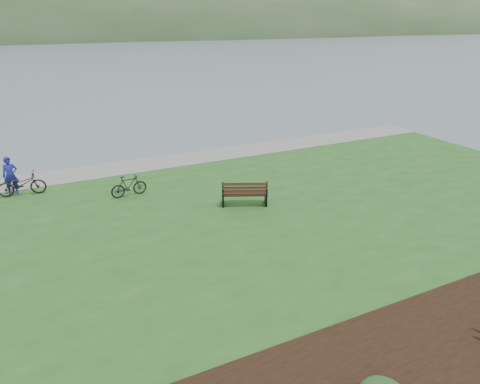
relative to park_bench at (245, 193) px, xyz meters
name	(u,v)px	position (x,y,z in m)	size (l,w,h in m)	color
ground	(215,220)	(-1.29, 0.04, -0.96)	(600.00, 600.00, 0.00)	slate
lawn	(237,237)	(-1.29, -1.96, -0.76)	(34.00, 20.00, 0.40)	#255B20
shoreline_path	(164,162)	(-1.29, 6.94, -0.54)	(34.00, 2.20, 0.03)	gray
far_hillside	(93,39)	(18.71, 170.04, -0.96)	(580.00, 80.00, 38.00)	#375832
park_bench	(245,193)	(0.00, 0.00, 0.00)	(1.95, 1.41, 1.12)	#321C13
person	(10,172)	(-8.47, 5.58, 0.42)	(0.71, 0.49, 1.96)	navy
bicycle_a	(22,184)	(-8.10, 5.20, -0.05)	(1.93, 0.67, 1.01)	black
bicycle_b	(129,186)	(-3.99, 3.08, -0.09)	(1.55, 0.45, 0.93)	black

